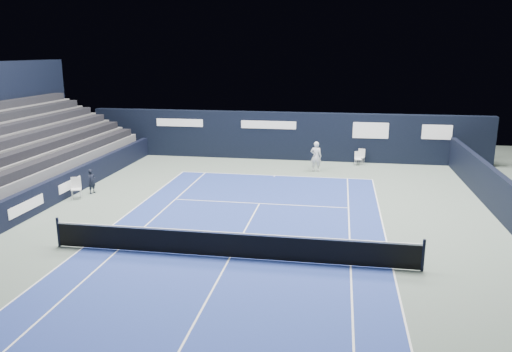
{
  "coord_description": "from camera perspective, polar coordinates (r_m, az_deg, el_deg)",
  "views": [
    {
      "loc": [
        3.56,
        -15.68,
        6.97
      ],
      "look_at": [
        -0.19,
        6.53,
        1.3
      ],
      "focal_mm": 35.0,
      "sensor_mm": 36.0,
      "label": 1
    }
  ],
  "objects": [
    {
      "name": "tennis_player",
      "position": [
        29.72,
        6.87,
        2.24
      ],
      "size": [
        0.68,
        0.84,
        1.79
      ],
      "color": "silver",
      "rests_on": "ground"
    },
    {
      "name": "line_judge",
      "position": [
        26.27,
        -18.25,
        -0.59
      ],
      "size": [
        0.43,
        0.52,
        1.23
      ],
      "primitive_type": "imported",
      "rotation": [
        0.0,
        0.0,
        1.24
      ],
      "color": "black",
      "rests_on": "ground"
    },
    {
      "name": "enclosure_wall_right",
      "position": [
        23.55,
        26.36,
        -2.31
      ],
      "size": [
        0.3,
        22.0,
        1.8
      ],
      "primitive_type": "cube",
      "color": "black",
      "rests_on": "ground"
    },
    {
      "name": "court_surface",
      "position": [
        17.52,
        -2.99,
        -9.31
      ],
      "size": [
        10.97,
        23.77,
        0.01
      ],
      "primitive_type": "cube",
      "color": "navy",
      "rests_on": "ground"
    },
    {
      "name": "folding_chair_back_b",
      "position": [
        32.16,
        11.92,
        2.31
      ],
      "size": [
        0.53,
        0.52,
        0.97
      ],
      "rotation": [
        0.0,
        0.0,
        -0.31
      ],
      "color": "silver",
      "rests_on": "ground"
    },
    {
      "name": "tennis_net",
      "position": [
        17.32,
        -3.01,
        -7.78
      ],
      "size": [
        12.9,
        0.1,
        1.1
      ],
      "color": "black",
      "rests_on": "ground"
    },
    {
      "name": "court_markings",
      "position": [
        17.52,
        -2.99,
        -9.29
      ],
      "size": [
        11.03,
        23.83,
        0.0
      ],
      "color": "white",
      "rests_on": "court_surface"
    },
    {
      "name": "ground",
      "position": [
        19.33,
        -1.7,
        -7.01
      ],
      "size": [
        48.0,
        48.0,
        0.0
      ],
      "primitive_type": "plane",
      "color": "#58685E",
      "rests_on": "ground"
    },
    {
      "name": "spectator_stand",
      "position": [
        28.67,
        -26.61,
        2.55
      ],
      "size": [
        6.0,
        18.0,
        6.4
      ],
      "color": "#4E4E50",
      "rests_on": "ground"
    },
    {
      "name": "folding_chair_back_a",
      "position": [
        31.81,
        11.56,
        2.26
      ],
      "size": [
        0.45,
        0.47,
        0.87
      ],
      "rotation": [
        0.0,
        0.0,
        0.19
      ],
      "color": "white",
      "rests_on": "ground"
    },
    {
      "name": "line_judge_chair",
      "position": [
        25.61,
        -19.86,
        -1.14
      ],
      "size": [
        0.6,
        0.59,
        1.04
      ],
      "rotation": [
        0.0,
        0.0,
        0.42
      ],
      "color": "white",
      "rests_on": "ground"
    },
    {
      "name": "side_barrier_left",
      "position": [
        26.07,
        -20.84,
        -0.95
      ],
      "size": [
        0.33,
        22.0,
        1.2
      ],
      "color": "black",
      "rests_on": "ground"
    },
    {
      "name": "back_sponsor_wall",
      "position": [
        32.82,
        3.24,
        4.61
      ],
      "size": [
        26.0,
        0.63,
        3.1
      ],
      "color": "black",
      "rests_on": "ground"
    }
  ]
}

